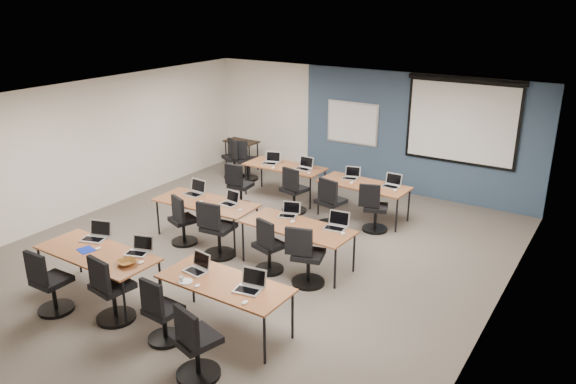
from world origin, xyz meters
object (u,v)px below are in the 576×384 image
Objects in this scene: training_table_mid_left at (206,204)px; task_chair_10 at (330,206)px; task_chair_11 at (374,211)px; utility_table at (241,145)px; laptop_8 at (271,161)px; task_chair_5 at (217,234)px; spare_chair_b at (234,162)px; training_table_front_left at (97,255)px; task_chair_7 at (306,261)px; task_chair_1 at (111,294)px; task_chair_4 at (182,224)px; training_table_front_right at (224,285)px; laptop_2 at (198,267)px; task_chair_8 at (239,189)px; training_table_mid_right at (298,228)px; laptop_10 at (351,176)px; laptop_3 at (250,285)px; training_table_back_right at (364,186)px; laptop_0 at (96,235)px; whiteboard at (352,123)px; task_chair_2 at (161,316)px; projector_screen at (462,117)px; task_chair_6 at (268,250)px; task_chair_0 at (49,287)px; task_chair_9 at (293,194)px; laptop_4 at (195,191)px; laptop_6 at (289,213)px; laptop_7 at (336,224)px; laptop_11 at (392,184)px; spare_chair_a at (245,164)px; training_table_back_left at (285,168)px; laptop_5 at (230,201)px; laptop_9 at (304,166)px; task_chair_3 at (195,348)px.

task_chair_10 reaches higher than training_table_mid_left.
utility_table is at bearing 138.79° from task_chair_11.
laptop_8 is 0.33× the size of task_chair_10.
spare_chair_b is at bearing 117.30° from task_chair_5.
task_chair_10 is at bearing -27.78° from utility_table.
task_chair_7 reaches higher than training_table_front_left.
task_chair_1 is 1.07× the size of task_chair_4.
laptop_8 reaches higher than training_table_front_right.
task_chair_8 is at bearing 127.83° from laptop_2.
training_table_mid_right is 1.82m from task_chair_10.
laptop_3 is at bearing -95.26° from laptop_10.
task_chair_1 reaches higher than training_table_back_right.
whiteboard is at bearing 61.63° from laptop_0.
task_chair_5 is (-0.99, 2.35, 0.04)m from task_chair_2.
task_chair_8 is at bearing 118.09° from task_chair_4.
projector_screen is 4.72m from training_table_mid_right.
laptop_0 reaches higher than training_table_front_left.
task_chair_8 is (-2.17, 2.10, 0.01)m from task_chair_6.
task_chair_9 reaches higher than task_chair_0.
task_chair_10 is at bearing 68.47° from task_chair_0.
training_table_mid_right is at bearing -40.44° from task_chair_8.
task_chair_1 reaches higher than laptop_0.
laptop_4 is (-0.43, 0.21, 0.11)m from training_table_mid_left.
laptop_4 is 1.06× the size of laptop_8.
laptop_6 is 4.45m from spare_chair_b.
laptop_7 is 1.07× the size of laptop_11.
laptop_10 is (1.62, 5.08, 0.10)m from training_table_front_left.
laptop_10 is at bearing 45.86° from task_chair_9.
spare_chair_a is at bearing 111.81° from laptop_4.
task_chair_10 is at bearing -29.48° from training_table_back_left.
training_table_back_right is 3.02m from task_chair_7.
laptop_5 is at bearing 115.43° from task_chair_2.
laptop_0 is at bearing -46.82° from spare_chair_b.
laptop_10 is at bearing 100.31° from training_table_mid_right.
task_chair_9 is (0.16, -0.72, -0.38)m from laptop_9.
training_table_front_left is 2.02× the size of task_chair_6.
task_chair_3 reaches higher than laptop_2.
task_chair_7 reaches higher than training_table_back_right.
whiteboard is 4.54m from laptop_7.
training_table_back_right is 5.96× the size of laptop_6.
task_chair_5 is 1.03× the size of task_chair_7.
training_table_front_left is 1.05× the size of training_table_front_right.
laptop_6 is 0.32× the size of task_chair_6.
task_chair_1 is 3.01× the size of laptop_3.
whiteboard is 1.25× the size of task_chair_1.
spare_chair_b is at bearing 139.71° from task_chair_3.
laptop_7 is (2.99, -0.01, -0.00)m from laptop_4.
laptop_4 reaches higher than laptop_3.
laptop_11 is at bearing -0.59° from laptop_9.
laptop_2 is 2.56m from laptop_5.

